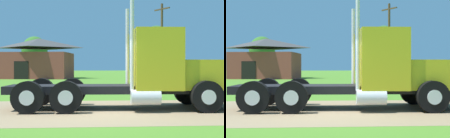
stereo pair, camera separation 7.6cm
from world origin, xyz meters
TOP-DOWN VIEW (x-y plane):
  - ground_plane at (0.00, 0.00)m, footprint 200.00×200.00m
  - dirt_track at (0.00, 0.00)m, footprint 120.00×5.74m
  - truck_foreground_white at (2.16, 0.36)m, footprint 8.06×2.70m
  - shed_building at (-7.16, 28.25)m, footprint 9.28×7.28m
  - utility_pole_near at (7.67, 21.70)m, footprint 1.37×1.89m
  - tree_mid at (-10.53, 42.05)m, footprint 4.55×4.55m
  - tree_right at (10.06, 35.57)m, footprint 4.35×4.35m

SIDE VIEW (x-z plane):
  - ground_plane at x=0.00m, z-range 0.00..0.00m
  - dirt_track at x=0.00m, z-range 0.00..0.01m
  - truck_foreground_white at x=2.16m, z-range -0.61..3.25m
  - shed_building at x=-7.16m, z-range -0.09..5.16m
  - tree_mid at x=-10.53m, z-range 0.94..7.85m
  - utility_pole_near at x=7.67m, z-range 0.26..8.84m
  - tree_right at x=10.06m, z-range 1.63..9.74m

